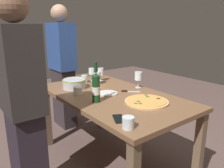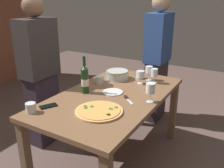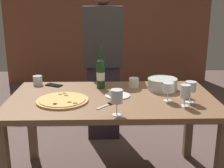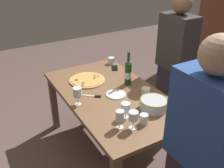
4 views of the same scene
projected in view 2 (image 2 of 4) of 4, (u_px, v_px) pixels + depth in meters
name	position (u px, v px, depth m)	size (l,w,h in m)	color
ground_plane	(112.00, 160.00, 2.55)	(8.00, 8.00, 0.00)	brown
dining_table	(112.00, 103.00, 2.33)	(1.60, 0.90, 0.75)	brown
pizza	(99.00, 111.00, 1.94)	(0.39, 0.39, 0.02)	#E1AA6B
serving_bowl	(117.00, 74.00, 2.71)	(0.25, 0.25, 0.10)	silver
wine_bottle	(85.00, 79.00, 2.29)	(0.07, 0.07, 0.36)	#183D1D
wine_glass_near_pizza	(154.00, 74.00, 2.57)	(0.07, 0.07, 0.16)	white
wine_glass_by_bottle	(150.00, 89.00, 2.09)	(0.08, 0.08, 0.17)	white
wine_glass_far_left	(141.00, 75.00, 2.55)	(0.08, 0.08, 0.14)	white
wine_glass_far_right	(149.00, 70.00, 2.66)	(0.08, 0.08, 0.16)	white
cup_amber	(100.00, 80.00, 2.57)	(0.09, 0.09, 0.08)	silver
cup_ceramic	(31.00, 108.00, 1.93)	(0.08, 0.08, 0.08)	white
cup_spare	(139.00, 75.00, 2.73)	(0.07, 0.07, 0.09)	white
side_plate	(113.00, 92.00, 2.34)	(0.20, 0.20, 0.01)	white
cell_phone	(48.00, 106.00, 2.04)	(0.07, 0.14, 0.01)	black
pizza_knife	(128.00, 99.00, 2.18)	(0.14, 0.16, 0.02)	silver
person_host	(157.00, 60.00, 3.18)	(0.43, 0.24, 1.67)	#342B2F
person_guest_left	(40.00, 74.00, 2.63)	(0.40, 0.24, 1.65)	#2F2632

